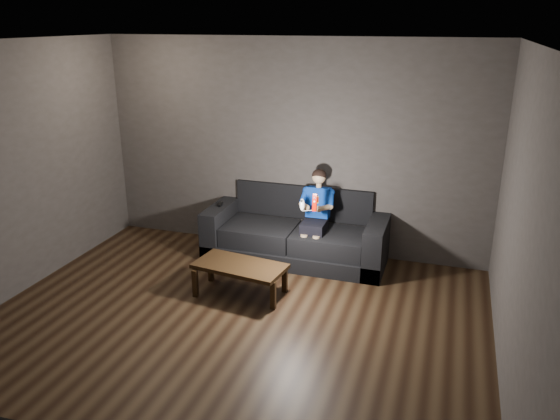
% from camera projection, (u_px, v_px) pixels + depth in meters
% --- Properties ---
extents(floor, '(5.00, 5.00, 0.00)m').
position_uv_depth(floor, '(214.00, 347.00, 5.08)').
color(floor, black).
rests_on(floor, ground).
extents(back_wall, '(5.00, 0.04, 2.70)m').
position_uv_depth(back_wall, '(292.00, 148.00, 6.88)').
color(back_wall, '#3D3936').
rests_on(back_wall, ground).
extents(right_wall, '(0.04, 5.00, 2.70)m').
position_uv_depth(right_wall, '(525.00, 246.00, 3.91)').
color(right_wall, '#3D3936').
rests_on(right_wall, ground).
extents(ceiling, '(5.00, 5.00, 0.02)m').
position_uv_depth(ceiling, '(200.00, 45.00, 4.19)').
color(ceiling, beige).
rests_on(ceiling, back_wall).
extents(sofa, '(2.26, 0.97, 0.87)m').
position_uv_depth(sofa, '(297.00, 236.00, 6.93)').
color(sofa, black).
rests_on(sofa, floor).
extents(child, '(0.42, 0.52, 1.04)m').
position_uv_depth(child, '(316.00, 208.00, 6.65)').
color(child, black).
rests_on(child, sofa).
extents(wii_remote_red, '(0.05, 0.08, 0.20)m').
position_uv_depth(wii_remote_red, '(315.00, 202.00, 6.20)').
color(wii_remote_red, '#C30E00').
rests_on(wii_remote_red, child).
extents(nunchuk_white, '(0.08, 0.10, 0.15)m').
position_uv_depth(nunchuk_white, '(302.00, 205.00, 6.26)').
color(nunchuk_white, white).
rests_on(nunchuk_white, child).
extents(wii_remote_black, '(0.07, 0.15, 0.03)m').
position_uv_depth(wii_remote_black, '(220.00, 204.00, 7.03)').
color(wii_remote_black, black).
rests_on(wii_remote_black, sofa).
extents(coffee_table, '(1.05, 0.62, 0.36)m').
position_uv_depth(coffee_table, '(240.00, 268.00, 5.96)').
color(coffee_table, black).
rests_on(coffee_table, floor).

